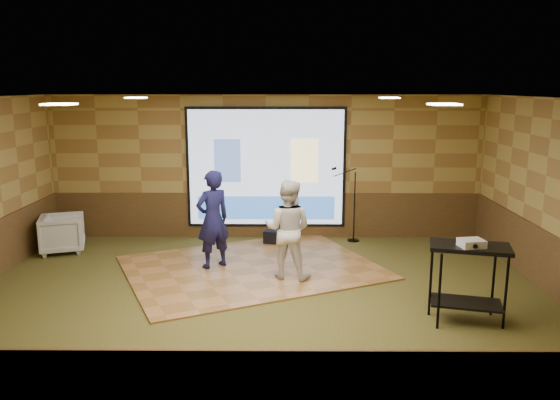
{
  "coord_description": "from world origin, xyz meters",
  "views": [
    {
      "loc": [
        0.38,
        -7.81,
        3.18
      ],
      "look_at": [
        0.31,
        1.13,
        1.3
      ],
      "focal_mm": 35.0,
      "sensor_mm": 36.0,
      "label": 1
    }
  ],
  "objects_px": {
    "av_table": "(469,267)",
    "projector": "(472,243)",
    "duffel_bag": "(276,237)",
    "player_left": "(213,219)",
    "player_right": "(288,229)",
    "banquet_chair": "(63,234)",
    "mic_stand": "(351,218)",
    "projector_screen": "(266,169)",
    "dance_floor": "(252,267)"
  },
  "relations": [
    {
      "from": "player_right",
      "to": "av_table",
      "type": "distance_m",
      "value": 2.96
    },
    {
      "from": "mic_stand",
      "to": "av_table",
      "type": "bearing_deg",
      "value": -63.54
    },
    {
      "from": "player_right",
      "to": "projector",
      "type": "height_order",
      "value": "player_right"
    },
    {
      "from": "dance_floor",
      "to": "av_table",
      "type": "xyz_separation_m",
      "value": [
        3.06,
        -2.2,
        0.78
      ]
    },
    {
      "from": "av_table",
      "to": "banquet_chair",
      "type": "relative_size",
      "value": 1.36
    },
    {
      "from": "projector",
      "to": "banquet_chair",
      "type": "relative_size",
      "value": 0.38
    },
    {
      "from": "av_table",
      "to": "player_left",
      "type": "bearing_deg",
      "value": 149.45
    },
    {
      "from": "projector_screen",
      "to": "av_table",
      "type": "height_order",
      "value": "projector_screen"
    },
    {
      "from": "projector_screen",
      "to": "player_right",
      "type": "xyz_separation_m",
      "value": [
        0.44,
        -2.55,
        -0.62
      ]
    },
    {
      "from": "projector_screen",
      "to": "player_right",
      "type": "relative_size",
      "value": 2.01
    },
    {
      "from": "mic_stand",
      "to": "duffel_bag",
      "type": "bearing_deg",
      "value": -160.38
    },
    {
      "from": "mic_stand",
      "to": "projector_screen",
      "type": "bearing_deg",
      "value": -177.52
    },
    {
      "from": "projector",
      "to": "mic_stand",
      "type": "height_order",
      "value": "mic_stand"
    },
    {
      "from": "player_left",
      "to": "duffel_bag",
      "type": "distance_m",
      "value": 2.01
    },
    {
      "from": "player_left",
      "to": "duffel_bag",
      "type": "height_order",
      "value": "player_left"
    },
    {
      "from": "projector_screen",
      "to": "banquet_chair",
      "type": "bearing_deg",
      "value": -164.8
    },
    {
      "from": "projector",
      "to": "player_right",
      "type": "bearing_deg",
      "value": 134.41
    },
    {
      "from": "player_right",
      "to": "av_table",
      "type": "xyz_separation_m",
      "value": [
        2.43,
        -1.69,
        -0.06
      ]
    },
    {
      "from": "av_table",
      "to": "duffel_bag",
      "type": "relative_size",
      "value": 2.4
    },
    {
      "from": "av_table",
      "to": "projector",
      "type": "bearing_deg",
      "value": -99.92
    },
    {
      "from": "dance_floor",
      "to": "player_right",
      "type": "xyz_separation_m",
      "value": [
        0.63,
        -0.51,
        0.84
      ]
    },
    {
      "from": "projector_screen",
      "to": "mic_stand",
      "type": "xyz_separation_m",
      "value": [
        1.77,
        -0.27,
        -0.98
      ]
    },
    {
      "from": "av_table",
      "to": "mic_stand",
      "type": "bearing_deg",
      "value": 105.42
    },
    {
      "from": "player_left",
      "to": "dance_floor",
      "type": "bearing_deg",
      "value": 143.82
    },
    {
      "from": "av_table",
      "to": "banquet_chair",
      "type": "distance_m",
      "value": 7.5
    },
    {
      "from": "dance_floor",
      "to": "player_right",
      "type": "relative_size",
      "value": 2.56
    },
    {
      "from": "projector",
      "to": "banquet_chair",
      "type": "xyz_separation_m",
      "value": [
        -6.77,
        3.25,
        -0.78
      ]
    },
    {
      "from": "projector_screen",
      "to": "av_table",
      "type": "xyz_separation_m",
      "value": [
        2.87,
        -4.23,
        -0.68
      ]
    },
    {
      "from": "player_left",
      "to": "duffel_bag",
      "type": "relative_size",
      "value": 3.79
    },
    {
      "from": "mic_stand",
      "to": "player_left",
      "type": "bearing_deg",
      "value": -135.18
    },
    {
      "from": "duffel_bag",
      "to": "projector",
      "type": "bearing_deg",
      "value": -55.3
    },
    {
      "from": "mic_stand",
      "to": "banquet_chair",
      "type": "distance_m",
      "value": 5.75
    },
    {
      "from": "projector_screen",
      "to": "player_left",
      "type": "height_order",
      "value": "projector_screen"
    },
    {
      "from": "projector_screen",
      "to": "player_left",
      "type": "distance_m",
      "value": 2.28
    },
    {
      "from": "projector",
      "to": "av_table",
      "type": "bearing_deg",
      "value": 70.82
    },
    {
      "from": "av_table",
      "to": "player_right",
      "type": "bearing_deg",
      "value": 145.19
    },
    {
      "from": "av_table",
      "to": "projector",
      "type": "relative_size",
      "value": 3.54
    },
    {
      "from": "player_right",
      "to": "banquet_chair",
      "type": "xyz_separation_m",
      "value": [
        -4.36,
        1.48,
        -0.49
      ]
    },
    {
      "from": "projector_screen",
      "to": "projector",
      "type": "bearing_deg",
      "value": -56.58
    },
    {
      "from": "projector",
      "to": "mic_stand",
      "type": "relative_size",
      "value": 0.2
    },
    {
      "from": "player_left",
      "to": "av_table",
      "type": "bearing_deg",
      "value": 113.34
    },
    {
      "from": "mic_stand",
      "to": "projector",
      "type": "bearing_deg",
      "value": -64.05
    },
    {
      "from": "player_left",
      "to": "mic_stand",
      "type": "xyz_separation_m",
      "value": [
        2.64,
        1.76,
        -0.4
      ]
    },
    {
      "from": "player_left",
      "to": "player_right",
      "type": "height_order",
      "value": "player_left"
    },
    {
      "from": "av_table",
      "to": "projector",
      "type": "height_order",
      "value": "projector"
    },
    {
      "from": "dance_floor",
      "to": "player_left",
      "type": "xyz_separation_m",
      "value": [
        -0.67,
        0.0,
        0.88
      ]
    },
    {
      "from": "player_left",
      "to": "duffel_bag",
      "type": "bearing_deg",
      "value": -161.21
    },
    {
      "from": "av_table",
      "to": "projector_screen",
      "type": "bearing_deg",
      "value": 124.1
    },
    {
      "from": "player_right",
      "to": "banquet_chair",
      "type": "bearing_deg",
      "value": -3.07
    },
    {
      "from": "player_right",
      "to": "duffel_bag",
      "type": "height_order",
      "value": "player_right"
    }
  ]
}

